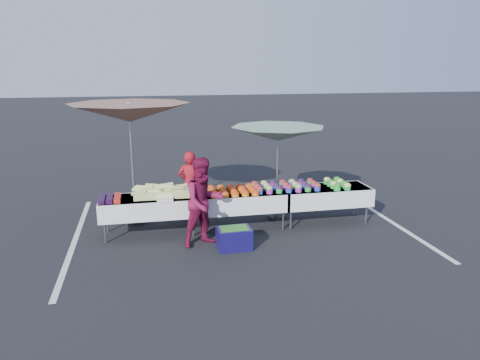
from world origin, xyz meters
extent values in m
plane|color=black|center=(0.00, 0.00, 0.00)|extent=(80.00, 80.00, 0.00)
cube|color=silver|center=(-3.20, 0.00, 0.00)|extent=(0.10, 5.00, 0.00)
cube|color=silver|center=(3.20, 0.00, 0.00)|extent=(0.10, 5.00, 0.00)
cube|color=white|center=(-1.80, 0.00, 0.73)|extent=(1.80, 0.75, 0.04)
cube|color=white|center=(-1.80, 0.00, 0.57)|extent=(1.86, 0.81, 0.36)
cylinder|color=slate|center=(-2.62, -0.29, 0.20)|extent=(0.04, 0.04, 0.39)
cylinder|color=slate|center=(-2.62, 0.29, 0.20)|extent=(0.04, 0.04, 0.39)
cylinder|color=slate|center=(-0.98, -0.29, 0.20)|extent=(0.04, 0.04, 0.39)
cylinder|color=slate|center=(-0.98, 0.29, 0.20)|extent=(0.04, 0.04, 0.39)
cube|color=white|center=(0.00, 0.00, 0.73)|extent=(1.80, 0.75, 0.04)
cube|color=white|center=(0.00, 0.00, 0.57)|extent=(1.86, 0.81, 0.36)
cylinder|color=slate|center=(-0.82, -0.29, 0.20)|extent=(0.04, 0.04, 0.39)
cylinder|color=slate|center=(-0.82, 0.29, 0.20)|extent=(0.04, 0.04, 0.39)
cylinder|color=slate|center=(0.82, -0.29, 0.20)|extent=(0.04, 0.04, 0.39)
cylinder|color=slate|center=(0.82, 0.29, 0.20)|extent=(0.04, 0.04, 0.39)
cube|color=white|center=(1.80, 0.00, 0.73)|extent=(1.80, 0.75, 0.04)
cube|color=white|center=(1.80, 0.00, 0.57)|extent=(1.86, 0.81, 0.36)
cylinder|color=slate|center=(0.98, -0.29, 0.20)|extent=(0.04, 0.04, 0.39)
cylinder|color=slate|center=(0.98, 0.29, 0.20)|extent=(0.04, 0.04, 0.39)
cylinder|color=slate|center=(2.62, -0.29, 0.20)|extent=(0.04, 0.04, 0.39)
cylinder|color=slate|center=(2.62, 0.29, 0.20)|extent=(0.04, 0.04, 0.39)
cube|color=black|center=(-2.65, -0.27, 0.79)|extent=(0.12, 0.12, 0.08)
cube|color=black|center=(-2.65, -0.13, 0.79)|extent=(0.12, 0.12, 0.08)
cube|color=black|center=(-2.65, 0.01, 0.79)|extent=(0.12, 0.12, 0.08)
cube|color=black|center=(-2.65, 0.15, 0.79)|extent=(0.12, 0.12, 0.08)
cube|color=black|center=(-2.51, -0.27, 0.79)|extent=(0.12, 0.12, 0.08)
cube|color=black|center=(-2.51, -0.13, 0.79)|extent=(0.12, 0.12, 0.08)
cube|color=black|center=(-2.51, 0.01, 0.79)|extent=(0.12, 0.12, 0.08)
cube|color=black|center=(-2.51, 0.15, 0.79)|extent=(0.12, 0.12, 0.08)
cube|color=#AA2412|center=(-2.37, -0.27, 0.79)|extent=(0.12, 0.12, 0.08)
cube|color=#AA2412|center=(-2.37, -0.13, 0.79)|extent=(0.12, 0.12, 0.08)
cube|color=#AA2412|center=(-2.37, 0.01, 0.79)|extent=(0.12, 0.12, 0.08)
cube|color=#AA2412|center=(-2.37, 0.15, 0.79)|extent=(0.12, 0.12, 0.08)
cube|color=#C7CB68|center=(-1.55, 0.05, 0.82)|extent=(1.05, 0.55, 0.14)
cylinder|color=#C7CB68|center=(-1.25, 0.20, 0.85)|extent=(0.27, 0.09, 0.10)
cylinder|color=#C7CB68|center=(-1.93, 0.10, 0.92)|extent=(0.27, 0.14, 0.07)
cylinder|color=#C7CB68|center=(-1.44, -0.06, 0.97)|extent=(0.27, 0.14, 0.09)
cylinder|color=#C7CB68|center=(-1.97, 0.08, 0.87)|extent=(0.27, 0.15, 0.10)
cylinder|color=#C7CB68|center=(-1.73, -0.01, 0.91)|extent=(0.27, 0.15, 0.08)
cylinder|color=#C7CB68|center=(-1.59, 0.09, 0.94)|extent=(0.27, 0.10, 0.10)
cylinder|color=#C7CB68|center=(-1.59, -0.03, 0.94)|extent=(0.27, 0.07, 0.08)
cylinder|color=#C7CB68|center=(-1.68, -0.13, 0.90)|extent=(0.27, 0.14, 0.09)
cylinder|color=#C7CB68|center=(-1.71, 0.25, 0.92)|extent=(0.27, 0.12, 0.08)
cylinder|color=#C7CB68|center=(-1.09, 0.14, 0.87)|extent=(0.27, 0.16, 0.08)
cylinder|color=#C7CB68|center=(-1.86, 0.01, 0.92)|extent=(0.27, 0.11, 0.07)
cylinder|color=#C7CB68|center=(-1.64, -0.18, 0.85)|extent=(0.27, 0.10, 0.07)
cylinder|color=#C7CB68|center=(-1.44, 0.19, 0.93)|extent=(0.27, 0.12, 0.08)
cylinder|color=#C7CB68|center=(-1.98, -0.17, 0.90)|extent=(0.27, 0.15, 0.08)
cylinder|color=#C7CB68|center=(-1.89, 0.09, 0.94)|extent=(0.27, 0.10, 0.08)
cylinder|color=#C7CB68|center=(-1.34, 0.00, 0.90)|extent=(0.27, 0.16, 0.10)
cylinder|color=#C7CB68|center=(-1.83, -0.02, 0.97)|extent=(0.27, 0.12, 0.09)
cylinder|color=#C7CB68|center=(-1.28, -0.18, 0.95)|extent=(0.27, 0.09, 0.07)
cylinder|color=#C7CB68|center=(-1.22, -0.15, 0.88)|extent=(0.27, 0.10, 0.09)
cylinder|color=#C7CB68|center=(-1.30, -0.09, 0.87)|extent=(0.27, 0.12, 0.09)
cylinder|color=#C7CB68|center=(-1.45, 0.28, 0.86)|extent=(0.27, 0.10, 0.08)
cylinder|color=#C7CB68|center=(-1.17, 0.03, 0.93)|extent=(0.27, 0.14, 0.10)
cylinder|color=#C7CB68|center=(-1.24, 0.25, 0.86)|extent=(0.27, 0.12, 0.07)
cube|color=white|center=(-1.50, -0.30, 0.78)|extent=(0.30, 0.25, 0.05)
cylinder|color=orange|center=(-0.55, -0.28, 0.78)|extent=(0.15, 0.15, 0.05)
ellipsoid|color=#D9420C|center=(-0.55, -0.28, 0.81)|extent=(0.15, 0.15, 0.08)
cylinder|color=orange|center=(-0.55, -0.10, 0.78)|extent=(0.15, 0.15, 0.05)
ellipsoid|color=#D9420C|center=(-0.55, -0.10, 0.81)|extent=(0.15, 0.15, 0.08)
cylinder|color=orange|center=(-0.55, 0.08, 0.78)|extent=(0.15, 0.15, 0.05)
ellipsoid|color=#D9420C|center=(-0.55, 0.08, 0.81)|extent=(0.15, 0.15, 0.08)
cylinder|color=orange|center=(-0.55, 0.26, 0.78)|extent=(0.15, 0.15, 0.05)
ellipsoid|color=#D9420C|center=(-0.55, 0.26, 0.81)|extent=(0.15, 0.15, 0.08)
cylinder|color=orange|center=(-0.35, -0.28, 0.78)|extent=(0.15, 0.15, 0.05)
ellipsoid|color=#D9420C|center=(-0.35, -0.28, 0.81)|extent=(0.15, 0.15, 0.08)
cylinder|color=orange|center=(-0.35, -0.10, 0.78)|extent=(0.15, 0.15, 0.05)
ellipsoid|color=#D9420C|center=(-0.35, -0.10, 0.81)|extent=(0.15, 0.15, 0.08)
cylinder|color=orange|center=(-0.35, 0.08, 0.78)|extent=(0.15, 0.15, 0.05)
ellipsoid|color=#D9420C|center=(-0.35, 0.08, 0.81)|extent=(0.15, 0.15, 0.08)
cylinder|color=orange|center=(-0.35, 0.26, 0.78)|extent=(0.15, 0.15, 0.05)
ellipsoid|color=#D9420C|center=(-0.35, 0.26, 0.81)|extent=(0.15, 0.15, 0.08)
cylinder|color=orange|center=(-0.15, -0.28, 0.78)|extent=(0.15, 0.15, 0.05)
ellipsoid|color=#D9420C|center=(-0.15, -0.28, 0.81)|extent=(0.15, 0.15, 0.08)
cylinder|color=orange|center=(-0.15, -0.10, 0.78)|extent=(0.15, 0.15, 0.05)
ellipsoid|color=#D9420C|center=(-0.15, -0.10, 0.81)|extent=(0.15, 0.15, 0.08)
cylinder|color=orange|center=(-0.15, 0.08, 0.78)|extent=(0.15, 0.15, 0.05)
ellipsoid|color=#D9420C|center=(-0.15, 0.08, 0.81)|extent=(0.15, 0.15, 0.08)
cylinder|color=orange|center=(-0.15, 0.26, 0.78)|extent=(0.15, 0.15, 0.05)
ellipsoid|color=#D9420C|center=(-0.15, 0.26, 0.81)|extent=(0.15, 0.15, 0.08)
cylinder|color=orange|center=(0.05, -0.28, 0.78)|extent=(0.15, 0.15, 0.05)
ellipsoid|color=#D9420C|center=(0.05, -0.28, 0.81)|extent=(0.15, 0.15, 0.08)
cylinder|color=orange|center=(0.05, -0.10, 0.78)|extent=(0.15, 0.15, 0.05)
ellipsoid|color=#D9420C|center=(0.05, -0.10, 0.81)|extent=(0.15, 0.15, 0.08)
cylinder|color=orange|center=(0.05, 0.08, 0.78)|extent=(0.15, 0.15, 0.05)
ellipsoid|color=#D9420C|center=(0.05, 0.08, 0.81)|extent=(0.15, 0.15, 0.08)
cylinder|color=orange|center=(0.05, 0.26, 0.78)|extent=(0.15, 0.15, 0.05)
ellipsoid|color=#D9420C|center=(0.05, 0.26, 0.81)|extent=(0.15, 0.15, 0.08)
cylinder|color=orange|center=(0.25, -0.28, 0.78)|extent=(0.15, 0.15, 0.05)
ellipsoid|color=#D9420C|center=(0.25, -0.28, 0.81)|extent=(0.15, 0.15, 0.08)
cylinder|color=orange|center=(0.25, -0.10, 0.78)|extent=(0.15, 0.15, 0.05)
ellipsoid|color=#D9420C|center=(0.25, -0.10, 0.81)|extent=(0.15, 0.15, 0.08)
cylinder|color=orange|center=(0.25, 0.08, 0.78)|extent=(0.15, 0.15, 0.05)
ellipsoid|color=#D9420C|center=(0.25, 0.08, 0.81)|extent=(0.15, 0.15, 0.08)
cylinder|color=orange|center=(0.25, 0.26, 0.78)|extent=(0.15, 0.15, 0.05)
ellipsoid|color=#D9420C|center=(0.25, 0.26, 0.81)|extent=(0.15, 0.15, 0.08)
cylinder|color=#283ABA|center=(0.35, -0.22, 0.80)|extent=(0.13, 0.13, 0.10)
ellipsoid|color=maroon|center=(0.35, -0.22, 0.86)|extent=(0.14, 0.14, 0.10)
cylinder|color=#BC28B2|center=(0.35, 0.00, 0.80)|extent=(0.13, 0.13, 0.10)
ellipsoid|color=maroon|center=(0.35, 0.00, 0.86)|extent=(0.14, 0.14, 0.10)
cylinder|color=green|center=(0.35, 0.22, 0.80)|extent=(0.13, 0.13, 0.10)
ellipsoid|color=maroon|center=(0.35, 0.22, 0.86)|extent=(0.14, 0.14, 0.10)
cylinder|color=#BC28B2|center=(0.55, -0.22, 0.80)|extent=(0.13, 0.13, 0.10)
ellipsoid|color=tan|center=(0.55, -0.22, 0.86)|extent=(0.14, 0.14, 0.10)
cylinder|color=green|center=(0.55, 0.00, 0.80)|extent=(0.13, 0.13, 0.10)
ellipsoid|color=tan|center=(0.55, 0.00, 0.86)|extent=(0.14, 0.14, 0.10)
cylinder|color=#283ABA|center=(0.55, 0.22, 0.80)|extent=(0.13, 0.13, 0.10)
ellipsoid|color=tan|center=(0.55, 0.22, 0.86)|extent=(0.14, 0.14, 0.10)
cylinder|color=green|center=(0.75, -0.22, 0.80)|extent=(0.13, 0.13, 0.10)
ellipsoid|color=#271333|center=(0.75, -0.22, 0.86)|extent=(0.14, 0.14, 0.10)
cylinder|color=#283ABA|center=(0.75, 0.00, 0.80)|extent=(0.13, 0.13, 0.10)
ellipsoid|color=#271333|center=(0.75, 0.00, 0.86)|extent=(0.14, 0.14, 0.10)
cylinder|color=#BC28B2|center=(0.75, 0.22, 0.80)|extent=(0.13, 0.13, 0.10)
ellipsoid|color=#271333|center=(0.75, 0.22, 0.86)|extent=(0.14, 0.14, 0.10)
cylinder|color=#283ABA|center=(0.95, -0.22, 0.80)|extent=(0.13, 0.13, 0.10)
ellipsoid|color=maroon|center=(0.95, -0.22, 0.86)|extent=(0.14, 0.14, 0.10)
cylinder|color=#BC28B2|center=(0.95, 0.00, 0.80)|extent=(0.13, 0.13, 0.10)
ellipsoid|color=maroon|center=(0.95, 0.00, 0.86)|extent=(0.14, 0.14, 0.10)
cylinder|color=green|center=(0.95, 0.22, 0.80)|extent=(0.13, 0.13, 0.10)
ellipsoid|color=maroon|center=(0.95, 0.22, 0.86)|extent=(0.14, 0.14, 0.10)
cylinder|color=#BC28B2|center=(1.15, -0.22, 0.80)|extent=(0.13, 0.13, 0.10)
ellipsoid|color=tan|center=(1.15, -0.22, 0.86)|extent=(0.14, 0.14, 0.10)
cylinder|color=green|center=(1.15, 0.00, 0.80)|extent=(0.13, 0.13, 0.10)
ellipsoid|color=tan|center=(1.15, 0.00, 0.86)|extent=(0.14, 0.14, 0.10)
cylinder|color=#283ABA|center=(1.15, 0.22, 0.80)|extent=(0.13, 0.13, 0.10)
ellipsoid|color=tan|center=(1.15, 0.22, 0.86)|extent=(0.14, 0.14, 0.10)
cylinder|color=green|center=(1.35, -0.22, 0.80)|extent=(0.13, 0.13, 0.10)
ellipsoid|color=#271333|center=(1.35, -0.22, 0.86)|extent=(0.14, 0.14, 0.10)
cylinder|color=#283ABA|center=(1.35, 0.00, 0.80)|extent=(0.13, 0.13, 0.10)
ellipsoid|color=#271333|center=(1.35, 0.00, 0.86)|extent=(0.14, 0.14, 0.10)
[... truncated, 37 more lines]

